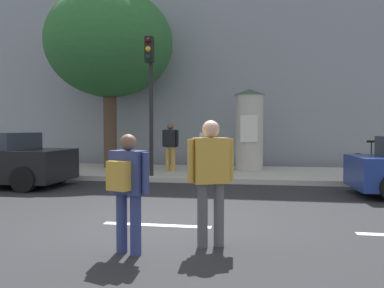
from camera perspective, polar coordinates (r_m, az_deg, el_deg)
name	(u,v)px	position (r m, az deg, el deg)	size (l,w,h in m)	color
ground_plane	(157,225)	(6.65, -5.09, -11.56)	(80.00, 80.00, 0.00)	#232326
sidewalk_curb	(210,173)	(13.43, 2.55, -4.21)	(36.00, 4.00, 0.15)	#B2ADA3
lane_markings	(157,225)	(6.65, -5.09, -11.53)	(25.80, 0.16, 0.01)	silver
building_backdrop	(223,43)	(18.73, 4.53, 14.30)	(36.00, 5.00, 10.99)	gray
traffic_light	(150,83)	(12.00, -6.05, 8.74)	(0.24, 0.45, 4.14)	black
poster_column	(249,129)	(13.76, 8.25, 2.15)	(1.04, 1.04, 2.79)	#B2ADA3
street_tree	(109,44)	(15.26, -11.78, 13.92)	(4.63, 4.63, 6.52)	#4C3826
pedestrian_in_light_jacket	(210,171)	(5.33, 2.65, -3.90)	(0.59, 0.50, 1.70)	#4C4C51
pedestrian_in_dark_shirt	(127,183)	(5.06, -9.31, -5.59)	(0.59, 0.48, 1.52)	navy
pedestrian_with_backpack	(207,146)	(12.09, 2.20, -0.35)	(0.44, 0.57, 1.52)	#4C4C51
pedestrian_in_red_top	(170,143)	(13.21, -3.12, 0.07)	(0.56, 0.27, 1.61)	#B78C33
bicycle_leaning	(377,165)	(12.62, 25.03, -2.72)	(1.77, 0.22, 1.09)	black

